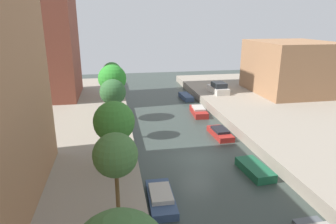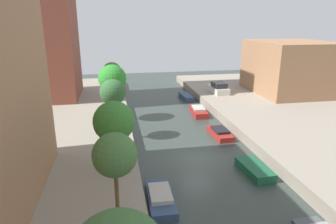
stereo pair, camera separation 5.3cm
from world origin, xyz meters
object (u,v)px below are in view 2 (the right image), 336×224
Objects in this scene: street_tree_5 at (112,72)px; moored_boat_left_2 at (160,197)px; moored_boat_right_3 at (220,133)px; street_tree_3 at (113,93)px; moored_boat_right_5 at (186,97)px; street_tree_2 at (114,122)px; street_tree_1 at (115,155)px; street_tree_4 at (112,79)px; parked_car at (218,88)px; low_block_right at (291,67)px; moored_boat_right_4 at (199,111)px; moored_boat_right_2 at (255,169)px.

street_tree_5 is 1.13× the size of moored_boat_left_2.
moored_boat_left_2 is at bearing -126.94° from moored_boat_right_3.
street_tree_3 is 1.04× the size of street_tree_5.
moored_boat_right_3 is 14.51m from moored_boat_right_5.
moored_boat_right_5 is (10.20, 21.15, -4.03)m from street_tree_2.
street_tree_4 is (0.00, 19.41, 0.03)m from street_tree_1.
street_tree_4 is at bearing 146.58° from moored_boat_right_3.
moored_boat_right_3 reaches higher than moored_boat_right_5.
moored_boat_right_3 is at bearing -4.96° from street_tree_3.
street_tree_1 is at bearing -128.27° from moored_boat_right_3.
street_tree_4 is 1.27× the size of parked_car.
street_tree_1 is 1.31× the size of moored_boat_right_5.
street_tree_3 is at bearing -90.00° from street_tree_4.
street_tree_1 reaches higher than street_tree_2.
low_block_right reaches higher than street_tree_3.
moored_boat_right_3 is 0.89× the size of moored_boat_right_4.
moored_boat_right_3 is 1.01× the size of moored_boat_right_5.
street_tree_1 is 1.16× the size of moored_boat_right_4.
street_tree_2 is 20.29m from street_tree_5.
moored_boat_right_3 is (10.07, -0.87, -4.26)m from street_tree_3.
parked_car is at bearing 60.87° from street_tree_1.
street_tree_1 is 16.84m from moored_boat_right_3.
moored_boat_right_2 is 0.94× the size of moored_boat_right_3.
moored_boat_right_3 is (10.07, 12.76, -4.40)m from street_tree_1.
parked_car is at bearing 40.63° from street_tree_3.
low_block_right reaches higher than moored_boat_right_5.
street_tree_5 is (-24.56, 1.51, -0.15)m from low_block_right.
street_tree_1 is 0.91× the size of street_tree_4.
street_tree_3 is at bearing -155.38° from low_block_right.
low_block_right is 34.97m from street_tree_1.
moored_boat_left_2 is (2.61, -23.55, -4.06)m from street_tree_5.
street_tree_2 reaches higher than moored_boat_right_3.
street_tree_2 is 1.28× the size of moored_boat_right_3.
street_tree_4 is at bearing 90.00° from street_tree_1.
street_tree_2 is 1.14× the size of parked_car.
moored_boat_right_4 is (9.96, 0.54, -4.38)m from street_tree_4.
street_tree_5 is 17.43m from moored_boat_right_3.
moored_boat_right_4 is at bearing -161.28° from low_block_right.
street_tree_4 is 13.62m from moored_boat_right_5.
street_tree_5 is at bearing 90.00° from street_tree_1.
moored_boat_right_5 is (0.13, 14.51, 0.00)m from moored_boat_right_3.
street_tree_1 is at bearing -116.54° from moored_boat_right_4.
low_block_right is 2.70× the size of parked_car.
street_tree_3 is 19.42m from parked_car.
moored_boat_right_3 is at bearing 33.44° from street_tree_2.
street_tree_2 is at bearing -90.00° from street_tree_3.
street_tree_1 is 19.41m from street_tree_4.
moored_boat_right_3 is at bearing -90.51° from moored_boat_right_5.
street_tree_3 is at bearing 175.04° from moored_boat_right_3.
street_tree_2 is (-24.56, -18.78, -0.17)m from low_block_right.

